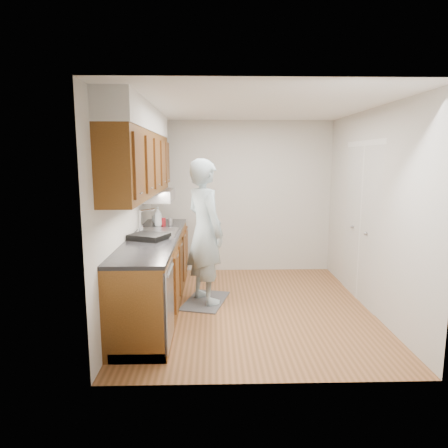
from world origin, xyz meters
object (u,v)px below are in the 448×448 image
at_px(person, 205,222).
at_px(soap_bottle_b, 159,219).
at_px(soda_can, 164,222).
at_px(soap_bottle_c, 157,217).
at_px(soap_bottle_a, 158,216).
at_px(steel_can, 170,221).
at_px(dish_rack, 149,236).

bearing_deg(person, soap_bottle_b, 18.08).
bearing_deg(soda_can, soap_bottle_c, 119.93).
relative_size(soap_bottle_a, steel_can, 2.47).
bearing_deg(soap_bottle_c, person, -45.49).
bearing_deg(soap_bottle_a, dish_rack, -89.20).
height_order(soap_bottle_a, steel_can, soap_bottle_a).
bearing_deg(soap_bottle_b, soap_bottle_a, -98.67).
xyz_separation_m(soap_bottle_c, soda_can, (0.13, -0.22, -0.04)).
bearing_deg(steel_can, soap_bottle_b, 177.83).
bearing_deg(dish_rack, soap_bottle_c, 117.96).
bearing_deg(dish_rack, person, 56.90).
xyz_separation_m(soap_bottle_a, soap_bottle_b, (0.01, 0.06, -0.05)).
xyz_separation_m(soap_bottle_a, soda_can, (0.07, 0.01, -0.08)).
xyz_separation_m(soap_bottle_b, steel_can, (0.16, -0.01, -0.03)).
xyz_separation_m(soap_bottle_c, steel_can, (0.22, -0.17, -0.04)).
bearing_deg(soap_bottle_b, steel_can, -2.17).
bearing_deg(soda_can, dish_rack, -93.67).
height_order(person, soap_bottle_a, person).
bearing_deg(soap_bottle_c, soap_bottle_b, -69.71).
bearing_deg(steel_can, dish_rack, -98.92).
relative_size(soap_bottle_c, soda_can, 1.64).
distance_m(soap_bottle_a, soap_bottle_c, 0.24).
relative_size(soap_bottle_a, soda_can, 2.41).
bearing_deg(soap_bottle_b, dish_rack, -89.82).
bearing_deg(soda_can, soap_bottle_b, 141.92).
bearing_deg(soap_bottle_b, soda_can, -38.08).
bearing_deg(soap_bottle_c, soda_can, -60.07).
height_order(soap_bottle_c, soda_can, soap_bottle_c).
distance_m(person, soap_bottle_b, 0.88).
xyz_separation_m(soap_bottle_a, soap_bottle_c, (-0.05, 0.23, -0.05)).
xyz_separation_m(person, soda_can, (-0.60, 0.52, -0.08)).
relative_size(soap_bottle_a, soap_bottle_c, 1.47).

